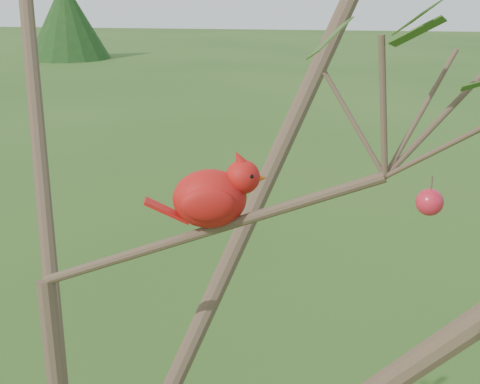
{
  "coord_description": "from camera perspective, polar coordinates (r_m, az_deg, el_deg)",
  "views": [
    {
      "loc": [
        0.48,
        -0.84,
        2.47
      ],
      "look_at": [
        0.32,
        0.09,
        2.15
      ],
      "focal_mm": 45.0,
      "sensor_mm": 36.0,
      "label": 1
    }
  ],
  "objects": [
    {
      "name": "distant_trees",
      "position": [
        23.18,
        6.06,
        16.0
      ],
      "size": [
        37.01,
        12.08,
        3.26
      ],
      "color": "#3D2C21",
      "rests_on": "ground"
    },
    {
      "name": "cardinal",
      "position": [
        0.99,
        -2.49,
        -0.33
      ],
      "size": [
        0.2,
        0.12,
        0.14
      ],
      "rotation": [
        0.0,
        0.0,
        0.26
      ],
      "color": "red",
      "rests_on": "ground"
    },
    {
      "name": "crabapple_tree",
      "position": [
        0.99,
        -18.27,
        -2.72
      ],
      "size": [
        2.35,
        2.05,
        2.95
      ],
      "color": "#3D2C21",
      "rests_on": "ground"
    }
  ]
}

